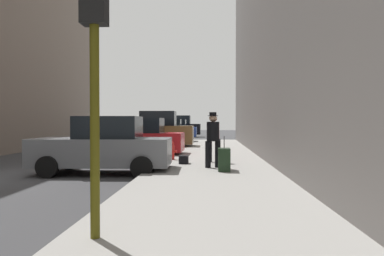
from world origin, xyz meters
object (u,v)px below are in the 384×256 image
at_px(pedestrian_with_fedora, 213,137).
at_px(duffel_bag, 184,160).
at_px(parked_silver_sedan, 166,132).
at_px(parked_gray_coupe, 104,147).
at_px(parked_bronze_suv, 156,131).
at_px(parked_black_suv, 179,127).
at_px(traffic_light, 95,32).
at_px(rolling_suitcase, 224,160).
at_px(pedestrian_in_red_jacket, 214,136).
at_px(fire_hydrant, 172,151).
at_px(parked_red_hatchback, 138,138).
at_px(parked_blue_sedan, 174,130).

bearing_deg(pedestrian_with_fedora, duffel_bag, 132.54).
xyz_separation_m(parked_silver_sedan, duffel_bag, (2.37, -14.69, -0.56)).
distance_m(parked_gray_coupe, parked_bronze_suv, 11.04).
height_order(parked_black_suv, traffic_light, traffic_light).
bearing_deg(parked_black_suv, parked_bronze_suv, -90.00).
bearing_deg(rolling_suitcase, pedestrian_in_red_jacket, 96.77).
height_order(parked_bronze_suv, fire_hydrant, parked_bronze_suv).
relative_size(fire_hydrant, pedestrian_in_red_jacket, 0.41).
bearing_deg(parked_silver_sedan, pedestrian_with_fedora, -77.88).
bearing_deg(pedestrian_in_red_jacket, duffel_bag, -153.94).
relative_size(parked_red_hatchback, parked_silver_sedan, 1.00).
relative_size(parked_blue_sedan, fire_hydrant, 5.97).
bearing_deg(duffel_bag, parked_red_hatchback, 121.18).
bearing_deg(rolling_suitcase, pedestrian_with_fedora, 112.53).
xyz_separation_m(parked_silver_sedan, traffic_light, (1.85, -23.12, 1.91)).
relative_size(traffic_light, rolling_suitcase, 3.46).
relative_size(parked_gray_coupe, parked_bronze_suv, 0.92).
bearing_deg(parked_bronze_suv, parked_red_hatchback, -90.00).
height_order(parked_gray_coupe, fire_hydrant, parked_gray_coupe).
distance_m(parked_red_hatchback, parked_silver_sedan, 10.76).
height_order(parked_black_suv, pedestrian_with_fedora, parked_black_suv).
height_order(parked_gray_coupe, parked_silver_sedan, same).
distance_m(parked_bronze_suv, fire_hydrant, 8.27).
relative_size(parked_blue_sedan, parked_black_suv, 0.91).
height_order(pedestrian_with_fedora, duffel_bag, pedestrian_with_fedora).
distance_m(parked_bronze_suv, traffic_light, 18.04).
xyz_separation_m(pedestrian_in_red_jacket, duffel_bag, (-1.06, -0.52, -0.81)).
height_order(parked_gray_coupe, parked_blue_sedan, same).
relative_size(parked_red_hatchback, duffel_bag, 9.63).
distance_m(parked_blue_sedan, fire_hydrant, 18.94).
bearing_deg(traffic_light, pedestrian_with_fedora, 78.13).
relative_size(parked_red_hatchback, parked_blue_sedan, 1.01).
height_order(parked_red_hatchback, parked_bronze_suv, parked_bronze_suv).
height_order(parked_black_suv, pedestrian_in_red_jacket, parked_black_suv).
bearing_deg(pedestrian_in_red_jacket, parked_silver_sedan, 103.63).
height_order(parked_bronze_suv, parked_black_suv, same).
relative_size(parked_red_hatchback, fire_hydrant, 6.02).
height_order(traffic_light, duffel_bag, traffic_light).
bearing_deg(traffic_light, parked_bronze_suv, 95.93).
height_order(parked_blue_sedan, pedestrian_with_fedora, pedestrian_with_fedora).
height_order(parked_red_hatchback, traffic_light, traffic_light).
height_order(parked_silver_sedan, traffic_light, traffic_light).
relative_size(parked_silver_sedan, parked_black_suv, 0.92).
bearing_deg(parked_bronze_suv, parked_gray_coupe, -90.00).
bearing_deg(parked_blue_sedan, pedestrian_in_red_jacket, -80.11).
bearing_deg(parked_red_hatchback, parked_black_suv, 90.00).
bearing_deg(pedestrian_in_red_jacket, pedestrian_with_fedora, -91.53).
xyz_separation_m(parked_blue_sedan, traffic_light, (1.85, -28.65, 1.91)).
bearing_deg(fire_hydrant, parked_gray_coupe, -121.15).
relative_size(parked_bronze_suv, rolling_suitcase, 4.44).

